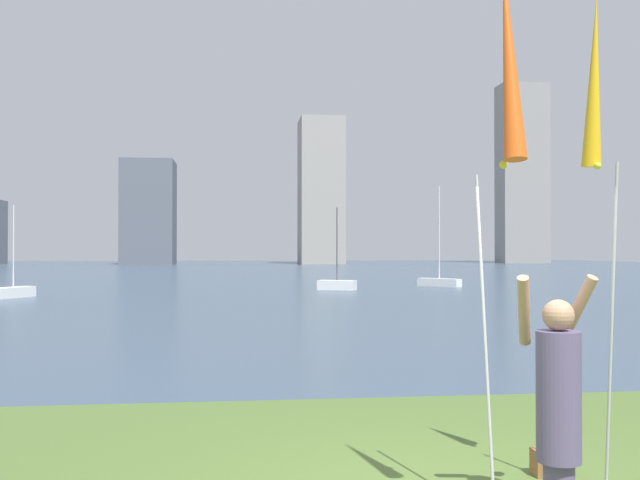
{
  "coord_description": "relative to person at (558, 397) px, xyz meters",
  "views": [
    {
      "loc": [
        -1.59,
        -5.58,
        2.0
      ],
      "look_at": [
        1.05,
        16.84,
        2.29
      ],
      "focal_mm": 40.56,
      "sensor_mm": 36.0,
      "label": 1
    }
  ],
  "objects": [
    {
      "name": "kite_flag_left",
      "position": [
        -0.51,
        -0.33,
        2.4
      ],
      "size": [
        0.16,
        0.9,
        4.12
      ],
      "color": "#B2B2B7",
      "rests_on": "ground"
    },
    {
      "name": "skyline_tower_3",
      "position": [
        38.63,
        94.53,
        11.94
      ],
      "size": [
        6.73,
        4.18,
        25.66
      ],
      "color": "gray",
      "rests_on": "ground"
    },
    {
      "name": "sailboat_2",
      "position": [
        2.55,
        29.88,
        -0.61
      ],
      "size": [
        1.97,
        1.45,
        4.05
      ],
      "color": "white",
      "rests_on": "ground"
    },
    {
      "name": "skyline_tower_2",
      "position": [
        9.04,
        91.15,
        8.86
      ],
      "size": [
        5.81,
        6.55,
        19.5
      ],
      "color": "gray",
      "rests_on": "ground"
    },
    {
      "name": "kite_flag_right",
      "position": [
        0.51,
        0.4,
        2.4
      ],
      "size": [
        0.16,
        0.5,
        4.08
      ],
      "color": "#B2B2B7",
      "rests_on": "ground"
    },
    {
      "name": "skyline_tower_1",
      "position": [
        -13.63,
        90.81,
        5.86
      ],
      "size": [
        6.65,
        7.04,
        13.5
      ],
      "color": "#565B66",
      "rests_on": "ground"
    },
    {
      "name": "sailboat_7",
      "position": [
        8.48,
        32.61,
        -0.56
      ],
      "size": [
        2.03,
        2.27,
        5.39
      ],
      "color": "white",
      "rests_on": "ground"
    },
    {
      "name": "person",
      "position": [
        0.0,
        0.0,
        0.0
      ],
      "size": [
        0.66,
        0.49,
        1.81
      ],
      "rotation": [
        0.0,
        0.0,
        -0.11
      ],
      "color": "#594C72",
      "rests_on": "ground"
    },
    {
      "name": "bag",
      "position": [
        0.35,
        0.94,
        -0.77
      ],
      "size": [
        0.29,
        0.18,
        0.23
      ],
      "color": "brown",
      "rests_on": "ground"
    },
    {
      "name": "ground",
      "position": [
        -0.82,
        51.34,
        -0.95
      ],
      "size": [
        120.0,
        138.0,
        0.12
      ],
      "color": "#4C662D"
    },
    {
      "name": "sailboat_1",
      "position": [
        -11.52,
        25.92,
        -0.63
      ],
      "size": [
        1.44,
        2.04,
        3.83
      ],
      "color": "white",
      "rests_on": "ground"
    }
  ]
}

